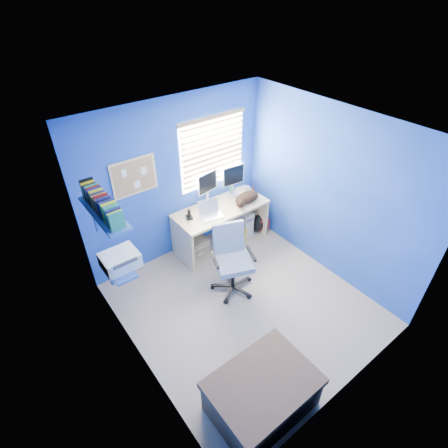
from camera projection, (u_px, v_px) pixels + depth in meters
floor at (244, 304)px, 4.89m from camera, size 3.00×3.20×0.00m
ceiling at (252, 133)px, 3.41m from camera, size 3.00×3.20×0.00m
wall_back at (177, 181)px, 5.17m from camera, size 3.00×0.01×2.50m
wall_front at (364, 321)px, 3.13m from camera, size 3.00×0.01×2.50m
wall_left at (131, 292)px, 3.41m from camera, size 0.01×3.20×2.50m
wall_right at (329, 194)px, 4.88m from camera, size 0.01×3.20×2.50m
desk at (221, 226)px, 5.74m from camera, size 1.53×0.65×0.74m
laptop at (212, 211)px, 5.26m from camera, size 0.37×0.31×0.22m
monitor_left at (207, 187)px, 5.49m from camera, size 0.41×0.18×0.54m
monitor_right at (233, 180)px, 5.68m from camera, size 0.41×0.16×0.54m
phone at (189, 214)px, 5.23m from camera, size 0.12×0.13×0.17m
mug at (232, 191)px, 5.84m from camera, size 0.10×0.09×0.10m
cd_spindle at (246, 189)px, 5.92m from camera, size 0.13×0.13×0.07m
cat at (247, 197)px, 5.61m from camera, size 0.51×0.40×0.16m
tower_pc at (241, 221)px, 6.12m from camera, size 0.20×0.44×0.45m
drawer_boxes at (196, 246)px, 5.70m from camera, size 0.35×0.28×0.27m
yellow_book at (242, 234)px, 5.98m from camera, size 0.03×0.17×0.24m
backpack at (261, 223)px, 6.14m from camera, size 0.37×0.32×0.36m
bed_corner at (262, 394)px, 3.61m from camera, size 1.03×0.73×0.50m
office_chair at (232, 267)px, 4.94m from camera, size 0.77×0.77×1.02m
window_blinds at (213, 152)px, 5.29m from camera, size 1.15×0.05×1.10m
corkboard at (134, 177)px, 4.66m from camera, size 0.64×0.02×0.52m
wall_shelves at (111, 234)px, 3.85m from camera, size 0.42×0.90×1.05m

